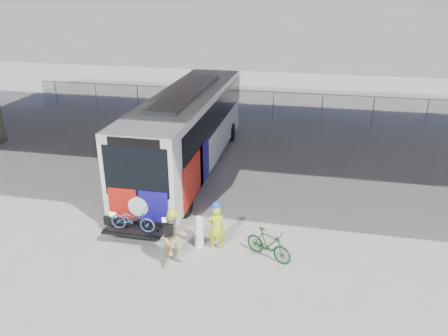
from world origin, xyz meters
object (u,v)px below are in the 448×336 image
(bollard, at_px, (199,230))
(bike_parked, at_px, (268,244))
(cyclist_hivis, at_px, (216,226))
(cyclist_tan, at_px, (174,239))
(bus, at_px, (188,125))

(bollard, bearing_deg, bike_parked, -5.07)
(cyclist_hivis, distance_m, cyclist_tan, 1.56)
(bus, bearing_deg, bollard, -71.09)
(bus, xyz_separation_m, cyclist_hivis, (2.75, -6.34, -1.29))
(bus, bearing_deg, cyclist_hivis, -66.56)
(bus, distance_m, cyclist_hivis, 7.03)
(bus, xyz_separation_m, bollard, (2.17, -6.34, -1.50))
(cyclist_tan, bearing_deg, bollard, 27.11)
(bollard, height_order, cyclist_hivis, cyclist_hivis)
(bus, height_order, bike_parked, bus)
(bus, relative_size, cyclist_hivis, 7.60)
(bus, height_order, cyclist_tan, bus)
(cyclist_hivis, xyz_separation_m, bike_parked, (1.71, -0.20, -0.32))
(cyclist_hivis, relative_size, cyclist_tan, 0.88)
(bollard, xyz_separation_m, cyclist_tan, (-0.49, -1.14, 0.30))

